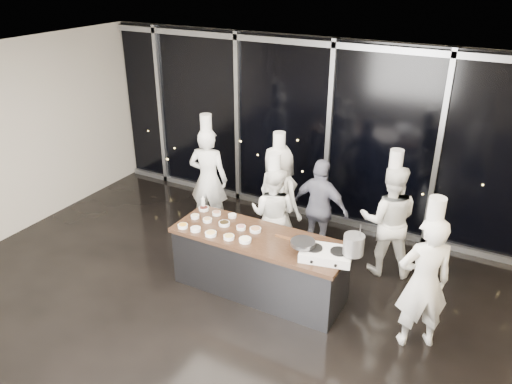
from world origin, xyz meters
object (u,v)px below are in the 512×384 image
demo_counter (259,264)px  chef_center (274,213)px  chef_left (278,196)px  frying_pan (302,243)px  chef_far_left (208,179)px  guest (320,208)px  chef_right (389,220)px  stove (326,254)px  stock_pot (354,245)px  chef_side (424,282)px

demo_counter → chef_center: chef_center is taller
chef_left → chef_center: (0.12, -0.39, -0.09)m
frying_pan → chef_left: size_ratio=0.29×
frying_pan → chef_far_left: bearing=137.1°
chef_far_left → guest: size_ratio=1.28×
demo_counter → guest: (0.36, 1.35, 0.35)m
chef_right → stove: bearing=56.6°
demo_counter → stove: stove is taller
stove → chef_left: chef_left is taller
chef_left → chef_right: (1.77, 0.06, 0.00)m
stock_pot → chef_far_left: size_ratio=0.12×
demo_counter → chef_right: 2.01m
stock_pot → stove: bearing=-170.7°
stock_pot → chef_side: 0.91m
frying_pan → chef_far_left: size_ratio=0.28×
stove → chef_right: chef_right is taller
stock_pot → chef_right: size_ratio=0.13×
chef_center → chef_right: size_ratio=0.90×
stock_pot → chef_right: chef_right is taller
frying_pan → chef_left: chef_left is taller
frying_pan → stove: bearing=-3.3°
stock_pot → chef_right: 1.42m
stock_pot → chef_far_left: bearing=157.0°
chef_center → chef_side: chef_side is taller
frying_pan → stock_pot: stock_pot is taller
frying_pan → chef_center: size_ratio=0.33×
stock_pot → chef_far_left: chef_far_left is taller
frying_pan → stock_pot: bearing=-3.2°
guest → chef_right: (1.06, 0.01, 0.07)m
chef_left → chef_right: bearing=-159.4°
demo_counter → guest: 1.44m
demo_counter → chef_side: bearing=-0.3°
chef_far_left → chef_right: chef_far_left is taller
demo_counter → chef_far_left: bearing=143.2°
stock_pot → chef_center: bearing=149.2°
chef_right → frying_pan: bearing=46.8°
frying_pan → chef_center: chef_center is taller
frying_pan → chef_side: chef_side is taller
demo_counter → chef_right: (1.42, 1.36, 0.42)m
frying_pan → chef_right: chef_right is taller
guest → chef_right: 1.07m
chef_left → chef_side: 2.87m
stock_pot → chef_right: bearing=86.2°
stove → guest: bearing=101.7°
chef_side → demo_counter: bearing=-31.5°
frying_pan → chef_right: size_ratio=0.29×
guest → chef_right: bearing=-173.1°
stock_pot → chef_center: chef_center is taller
chef_left → chef_center: chef_left is taller
chef_left → chef_side: chef_side is taller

